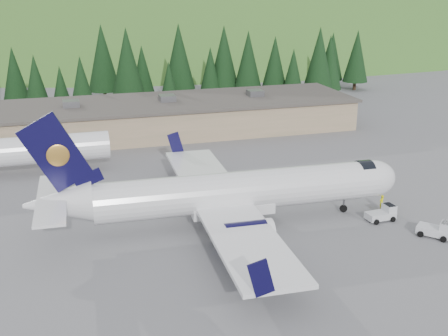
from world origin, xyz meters
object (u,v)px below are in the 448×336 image
airliner (230,193)px  ramp_worker (382,202)px  baggage_tug_b (438,230)px  terminal_building (137,118)px  baggage_tug_a (383,213)px

airliner → ramp_worker: 16.98m
baggage_tug_b → ramp_worker: (-1.54, 7.55, 0.08)m
airliner → baggage_tug_b: bearing=-23.2°
baggage_tug_b → terminal_building: 51.67m
baggage_tug_b → terminal_building: bearing=164.4°
ramp_worker → airliner: bearing=-26.1°
baggage_tug_b → terminal_building: terminal_building is taller
baggage_tug_a → baggage_tug_b: 5.88m
baggage_tug_a → terminal_building: (-19.34, 41.48, 1.91)m
baggage_tug_a → airliner: bearing=163.5°
terminal_building → baggage_tug_b: bearing=-64.6°
airliner → baggage_tug_b: (18.29, -8.67, -2.61)m
baggage_tug_b → ramp_worker: 7.71m
ramp_worker → baggage_tug_a: bearing=39.2°
baggage_tug_b → airliner: bearing=-156.4°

